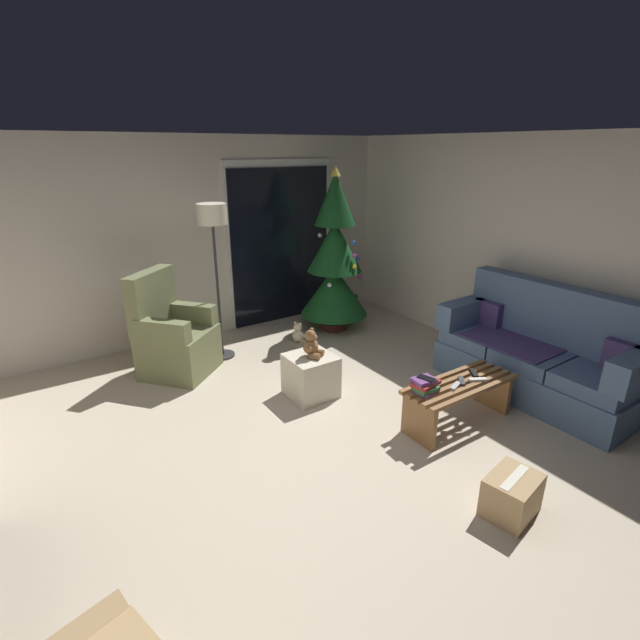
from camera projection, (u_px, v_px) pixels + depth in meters
ground_plane at (327, 450)px, 3.85m from camera, size 7.00×7.00×0.00m
wall_back at (187, 241)px, 5.79m from camera, size 5.72×0.12×2.50m
wall_right at (551, 258)px, 4.91m from camera, size 0.12×6.00×2.50m
patio_door_frame at (281, 243)px, 6.46m from camera, size 1.60×0.02×2.20m
patio_door_glass at (281, 247)px, 6.46m from camera, size 1.50×0.02×2.10m
couch at (539, 355)px, 4.65m from camera, size 0.81×1.95×1.08m
coffee_table at (459, 396)px, 4.14m from camera, size 1.10×0.40×0.41m
remote_black at (474, 373)px, 4.23m from camera, size 0.13×0.15×0.02m
remote_graphite at (462, 381)px, 4.09m from camera, size 0.14×0.15×0.02m
remote_silver at (456, 386)px, 4.00m from camera, size 0.16×0.09×0.02m
remote_white at (478, 380)px, 4.11m from camera, size 0.16×0.12×0.02m
book_stack at (425, 385)px, 3.90m from camera, size 0.26×0.21×0.13m
cell_phone at (426, 378)px, 3.87m from camera, size 0.10×0.16×0.01m
christmas_tree at (334, 262)px, 6.11m from camera, size 0.91×0.90×2.13m
armchair at (173, 338)px, 5.06m from camera, size 0.97×0.97×1.13m
floor_lamp at (213, 230)px, 5.06m from camera, size 0.32×0.32×1.78m
ottoman at (311, 376)px, 4.64m from camera, size 0.44×0.44×0.43m
teddy_bear_chestnut at (312, 345)px, 4.52m from camera, size 0.21×0.22×0.29m
teddy_bear_cream_by_tree at (298, 334)px, 5.93m from camera, size 0.21×0.21×0.29m
cardboard_box_taped_mid_floor at (512, 495)px, 3.15m from camera, size 0.42×0.35×0.29m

